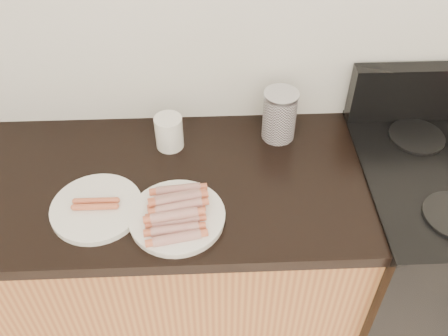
{
  "coord_description": "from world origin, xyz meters",
  "views": [
    {
      "loc": [
        -0.08,
        0.63,
        1.98
      ],
      "look_at": [
        -0.03,
        1.62,
        1.02
      ],
      "focal_mm": 40.0,
      "sensor_mm": 36.0,
      "label": 1
    }
  ],
  "objects_px": {
    "stove": "(443,260)",
    "mug": "(169,132)",
    "main_plate": "(177,218)",
    "side_plate": "(97,208)",
    "canister": "(280,115)"
  },
  "relations": [
    {
      "from": "main_plate",
      "to": "mug",
      "type": "relative_size",
      "value": 2.39
    },
    {
      "from": "main_plate",
      "to": "side_plate",
      "type": "xyz_separation_m",
      "value": [
        -0.23,
        0.05,
        0.0
      ]
    },
    {
      "from": "stove",
      "to": "main_plate",
      "type": "bearing_deg",
      "value": -171.62
    },
    {
      "from": "stove",
      "to": "mug",
      "type": "relative_size",
      "value": 8.16
    },
    {
      "from": "canister",
      "to": "mug",
      "type": "distance_m",
      "value": 0.36
    },
    {
      "from": "side_plate",
      "to": "mug",
      "type": "distance_m",
      "value": 0.34
    },
    {
      "from": "stove",
      "to": "main_plate",
      "type": "height_order",
      "value": "main_plate"
    },
    {
      "from": "main_plate",
      "to": "side_plate",
      "type": "distance_m",
      "value": 0.23
    },
    {
      "from": "main_plate",
      "to": "canister",
      "type": "bearing_deg",
      "value": 47.2
    },
    {
      "from": "canister",
      "to": "mug",
      "type": "bearing_deg",
      "value": -174.61
    },
    {
      "from": "main_plate",
      "to": "mug",
      "type": "distance_m",
      "value": 0.32
    },
    {
      "from": "mug",
      "to": "canister",
      "type": "bearing_deg",
      "value": 5.39
    },
    {
      "from": "stove",
      "to": "canister",
      "type": "relative_size",
      "value": 5.29
    },
    {
      "from": "canister",
      "to": "mug",
      "type": "height_order",
      "value": "canister"
    },
    {
      "from": "side_plate",
      "to": "stove",
      "type": "bearing_deg",
      "value": 4.55
    }
  ]
}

